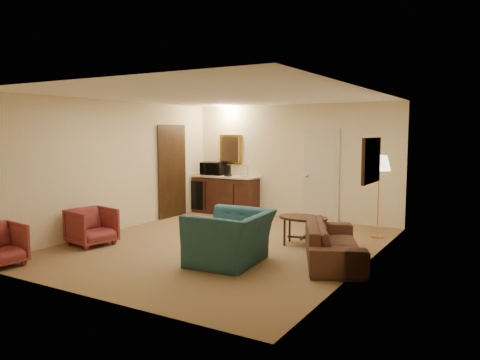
% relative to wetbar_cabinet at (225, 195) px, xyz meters
% --- Properties ---
extents(ground, '(6.00, 6.00, 0.00)m').
position_rel_wetbar_cabinet_xyz_m(ground, '(1.65, -2.72, -0.46)').
color(ground, olive).
rests_on(ground, ground).
extents(room_walls, '(5.02, 6.01, 2.61)m').
position_rel_wetbar_cabinet_xyz_m(room_walls, '(1.55, -1.95, 1.26)').
color(room_walls, beige).
rests_on(room_walls, ground).
extents(wetbar_cabinet, '(1.64, 0.58, 0.92)m').
position_rel_wetbar_cabinet_xyz_m(wetbar_cabinet, '(0.00, 0.00, 0.00)').
color(wetbar_cabinet, '#3C1C13').
rests_on(wetbar_cabinet, ground).
extents(sofa, '(1.38, 2.11, 0.80)m').
position_rel_wetbar_cabinet_xyz_m(sofa, '(3.67, -2.70, -0.06)').
color(sofa, black).
rests_on(sofa, ground).
extents(teal_armchair, '(0.90, 1.28, 1.06)m').
position_rel_wetbar_cabinet_xyz_m(teal_armchair, '(2.38, -3.62, 0.07)').
color(teal_armchair, '#1D474A').
rests_on(teal_armchair, ground).
extents(rose_chair_near, '(0.77, 0.81, 0.72)m').
position_rel_wetbar_cabinet_xyz_m(rose_chair_near, '(-0.33, -3.88, -0.10)').
color(rose_chair_near, brown).
rests_on(rose_chair_near, ground).
extents(coffee_table, '(0.97, 0.73, 0.51)m').
position_rel_wetbar_cabinet_xyz_m(coffee_table, '(2.87, -1.99, -0.21)').
color(coffee_table, '#321F10').
rests_on(coffee_table, ground).
extents(floor_lamp, '(0.53, 0.53, 1.56)m').
position_rel_wetbar_cabinet_xyz_m(floor_lamp, '(3.85, -0.73, 0.32)').
color(floor_lamp, gold).
rests_on(floor_lamp, ground).
extents(waste_bin, '(0.26, 0.26, 0.27)m').
position_rel_wetbar_cabinet_xyz_m(waste_bin, '(0.65, -0.07, -0.32)').
color(waste_bin, black).
rests_on(waste_bin, ground).
extents(microwave, '(0.59, 0.35, 0.39)m').
position_rel_wetbar_cabinet_xyz_m(microwave, '(-0.37, 0.03, 0.65)').
color(microwave, black).
rests_on(microwave, wetbar_cabinet).
extents(coffee_maker, '(0.15, 0.15, 0.27)m').
position_rel_wetbar_cabinet_xyz_m(coffee_maker, '(0.13, -0.09, 0.59)').
color(coffee_maker, black).
rests_on(coffee_maker, wetbar_cabinet).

